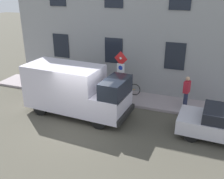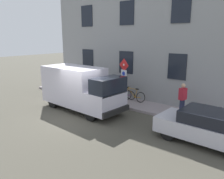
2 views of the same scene
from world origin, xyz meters
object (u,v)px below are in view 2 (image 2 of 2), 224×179
Objects in this scene: bicycle_black at (114,92)px; bicycle_blue at (105,90)px; litter_bin at (113,95)px; sign_post_stacked at (124,76)px; parked_hatchback at (209,127)px; bicycle_orange at (134,95)px; bicycle_purple at (124,93)px; pedestrian at (182,98)px; delivery_van at (80,88)px.

bicycle_black is 0.80m from bicycle_blue.
bicycle_blue is at bearing 55.17° from litter_bin.
sign_post_stacked is 3.04× the size of litter_bin.
parked_hatchback is 8.41m from bicycle_blue.
bicycle_black is (1.17, 1.64, -1.47)m from sign_post_stacked.
parked_hatchback is (-1.76, -5.44, -1.25)m from sign_post_stacked.
bicycle_blue is at bearing 1.52° from bicycle_orange.
parked_hatchback is 6.94m from bicycle_purple.
litter_bin is at bearing 78.56° from bicycle_purple.
parked_hatchback reaches higher than litter_bin.
sign_post_stacked reaches higher than parked_hatchback.
parked_hatchback is 2.37× the size of bicycle_orange.
pedestrian is at bearing -85.21° from litter_bin.
parked_hatchback is 7.67m from bicycle_black.
delivery_van is 3.16× the size of bicycle_purple.
delivery_van is 3.32m from bicycle_purple.
bicycle_purple is 4.36m from pedestrian.
delivery_van is 3.62m from bicycle_orange.
litter_bin is at bearing 71.53° from delivery_van.
sign_post_stacked is 2.50m from bicycle_black.
delivery_van reaches higher than bicycle_blue.
pedestrian reaches higher than bicycle_orange.
delivery_van is 1.34× the size of parked_hatchback.
bicycle_orange is at bearing -41.34° from litter_bin.
bicycle_purple is 1.04m from litter_bin.
bicycle_black is at bearing 54.43° from sign_post_stacked.
sign_post_stacked is at bearing -98.27° from litter_bin.
pedestrian is 1.91× the size of litter_bin.
pedestrian is 4.43m from litter_bin.
litter_bin is (-0.37, 4.39, -0.48)m from pedestrian.
parked_hatchback reaches higher than bicycle_blue.
parked_hatchback is 6.67m from litter_bin.
bicycle_orange is at bearing -173.33° from bicycle_black.
bicycle_orange is 1.00× the size of bicycle_purple.
litter_bin is at bearing 50.20° from bicycle_orange.
bicycle_orange is 1.00× the size of bicycle_black.
delivery_van reaches higher than parked_hatchback.
sign_post_stacked is at bearing 162.45° from bicycle_blue.
bicycle_blue is (0.00, 2.40, 0.00)m from bicycle_orange.
litter_bin is (2.04, -0.81, -0.74)m from delivery_van.
bicycle_purple is at bearing -22.92° from parked_hatchback.
delivery_van is at bearing 62.39° from bicycle_orange.
delivery_van is at bearing 110.63° from bicycle_blue.
delivery_van is at bearing 94.51° from bicycle_black.
litter_bin is at bearing -14.43° from parked_hatchback.
pedestrian is (0.51, -3.43, -0.91)m from sign_post_stacked.
bicycle_black is 1.00× the size of bicycle_blue.
sign_post_stacked is 1.60× the size of bicycle_orange.
bicycle_black is at bearing 33.63° from litter_bin.
sign_post_stacked is at bearing 120.36° from bicycle_purple.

